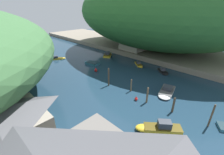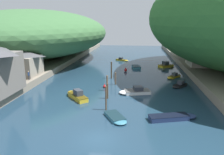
# 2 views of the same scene
# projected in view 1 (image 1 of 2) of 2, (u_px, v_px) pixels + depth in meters

# --- Properties ---
(water_surface) EXTENTS (130.00, 130.00, 0.00)m
(water_surface) POSITION_uv_depth(u_px,v_px,m) (100.00, 76.00, 34.17)
(water_surface) COLOR #1E384C
(water_surface) RESTS_ON ground
(right_bank) EXTENTS (22.00, 120.00, 1.39)m
(right_bank) POSITION_uv_depth(u_px,v_px,m) (159.00, 51.00, 50.83)
(right_bank) COLOR gray
(right_bank) RESTS_ON ground
(hillside_right) EXTENTS (42.74, 59.84, 22.96)m
(hillside_right) POSITION_uv_depth(u_px,v_px,m) (160.00, 12.00, 47.54)
(hillside_right) COLOR #2D662D
(hillside_right) RESTS_ON right_bank
(right_bank_cottage) EXTENTS (7.52, 8.00, 3.88)m
(right_bank_cottage) POSITION_uv_depth(u_px,v_px,m) (134.00, 43.00, 49.31)
(right_bank_cottage) COLOR #B2A899
(right_bank_cottage) RESTS_ON right_bank
(boat_near_quay) EXTENTS (3.60, 4.15, 1.06)m
(boat_near_quay) POSITION_uv_depth(u_px,v_px,m) (139.00, 64.00, 40.19)
(boat_near_quay) COLOR gold
(boat_near_quay) RESTS_ON water_surface
(boat_white_cruiser) EXTENTS (2.67, 4.66, 0.61)m
(boat_white_cruiser) POSITION_uv_depth(u_px,v_px,m) (91.00, 63.00, 41.23)
(boat_white_cruiser) COLOR teal
(boat_white_cruiser) RESTS_ON water_surface
(boat_cabin_cruiser) EXTENTS (4.41, 3.18, 1.06)m
(boat_cabin_cruiser) POSITION_uv_depth(u_px,v_px,m) (58.00, 58.00, 44.91)
(boat_cabin_cruiser) COLOR gold
(boat_cabin_cruiser) RESTS_ON water_surface
(boat_far_right_bank) EXTENTS (3.43, 3.81, 1.11)m
(boat_far_right_bank) POSITION_uv_depth(u_px,v_px,m) (163.00, 72.00, 35.75)
(boat_far_right_bank) COLOR black
(boat_far_right_bank) RESTS_ON water_surface
(boat_open_rowboat) EXTENTS (4.97, 4.43, 1.58)m
(boat_open_rowboat) POSITION_uv_depth(u_px,v_px,m) (108.00, 54.00, 47.90)
(boat_open_rowboat) COLOR gold
(boat_open_rowboat) RESTS_ON water_surface
(boat_far_upstream) EXTENTS (5.70, 3.40, 1.24)m
(boat_far_upstream) POSITION_uv_depth(u_px,v_px,m) (167.00, 92.00, 27.16)
(boat_far_upstream) COLOR white
(boat_far_upstream) RESTS_ON water_surface
(boat_red_skiff) EXTENTS (4.80, 5.32, 1.61)m
(boat_red_skiff) POSITION_uv_depth(u_px,v_px,m) (158.00, 128.00, 18.96)
(boat_red_skiff) COLOR gold
(boat_red_skiff) RESTS_ON water_surface
(mooring_post_nearest) EXTENTS (0.22, 0.22, 3.50)m
(mooring_post_nearest) POSITION_uv_depth(u_px,v_px,m) (212.00, 116.00, 19.19)
(mooring_post_nearest) COLOR brown
(mooring_post_nearest) RESTS_ON water_surface
(mooring_post_second) EXTENTS (0.31, 0.31, 2.55)m
(mooring_post_second) POSITION_uv_depth(u_px,v_px,m) (174.00, 105.00, 22.09)
(mooring_post_second) COLOR #4C3D2D
(mooring_post_second) RESTS_ON water_surface
(mooring_post_middle) EXTENTS (0.31, 0.31, 2.86)m
(mooring_post_middle) POSITION_uv_depth(u_px,v_px,m) (147.00, 95.00, 24.25)
(mooring_post_middle) COLOR brown
(mooring_post_middle) RESTS_ON water_surface
(mooring_post_fourth) EXTENTS (0.27, 0.27, 2.48)m
(mooring_post_fourth) POSITION_uv_depth(u_px,v_px,m) (131.00, 85.00, 27.63)
(mooring_post_fourth) COLOR brown
(mooring_post_fourth) RESTS_ON water_surface
(mooring_post_farthest) EXTENTS (0.31, 0.31, 3.76)m
(mooring_post_farthest) POSITION_uv_depth(u_px,v_px,m) (109.00, 77.00, 29.39)
(mooring_post_farthest) COLOR #4C3D2D
(mooring_post_farthest) RESTS_ON water_surface
(channel_buoy_near) EXTENTS (0.74, 0.74, 1.12)m
(channel_buoy_near) POSITION_uv_depth(u_px,v_px,m) (96.00, 70.00, 36.36)
(channel_buoy_near) COLOR red
(channel_buoy_near) RESTS_ON water_surface
(channel_buoy_far) EXTENTS (0.55, 0.55, 0.82)m
(channel_buoy_far) POSITION_uv_depth(u_px,v_px,m) (136.00, 99.00, 25.27)
(channel_buoy_far) COLOR red
(channel_buoy_far) RESTS_ON water_surface
(person_on_quay) EXTENTS (0.33, 0.43, 1.69)m
(person_on_quay) POSITION_uv_depth(u_px,v_px,m) (59.00, 143.00, 14.58)
(person_on_quay) COLOR #282D3D
(person_on_quay) RESTS_ON left_bank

